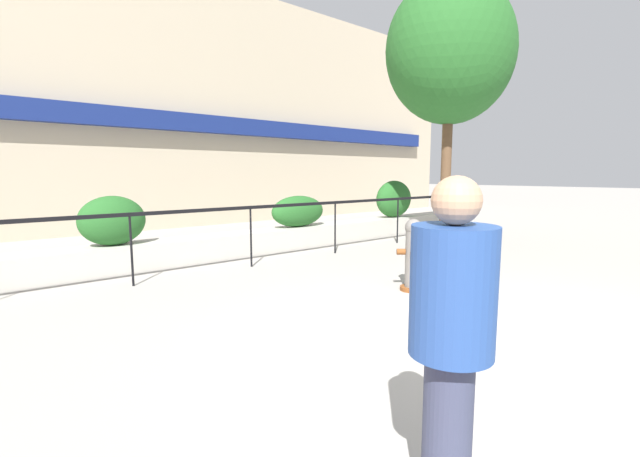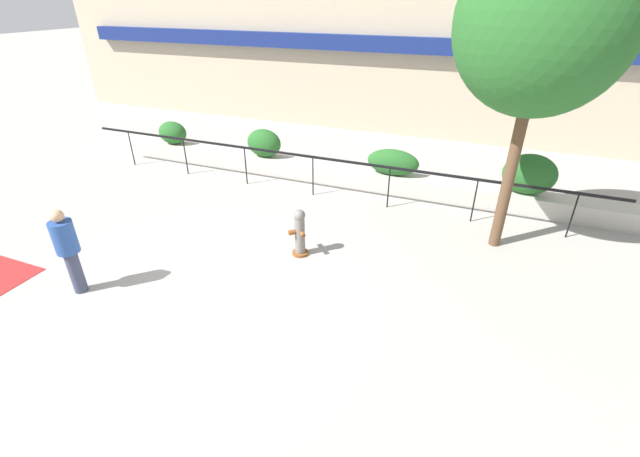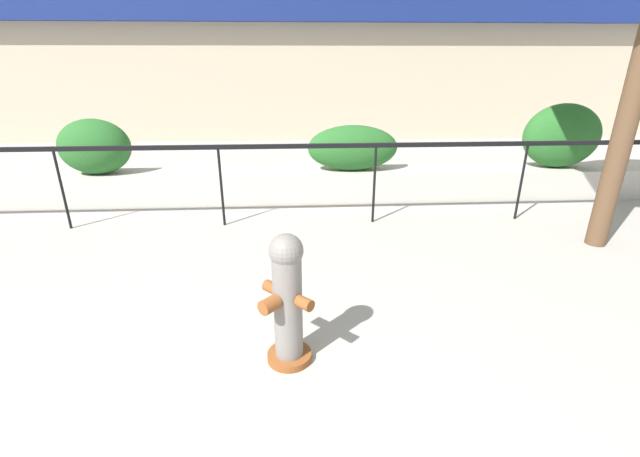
# 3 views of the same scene
# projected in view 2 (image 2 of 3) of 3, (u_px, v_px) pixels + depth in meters

# --- Properties ---
(ground_plane) EXTENTS (120.00, 120.00, 0.00)m
(ground_plane) POSITION_uv_depth(u_px,v_px,m) (214.00, 294.00, 8.15)
(ground_plane) COLOR #9E9991
(building_facade) EXTENTS (30.00, 1.36, 8.00)m
(building_facade) POSITION_uv_depth(u_px,v_px,m) (386.00, 24.00, 15.94)
(building_facade) COLOR tan
(building_facade) RESTS_ON ground
(planter_wall_low) EXTENTS (18.00, 0.70, 0.50)m
(planter_wall_low) POSITION_uv_depth(u_px,v_px,m) (327.00, 173.00, 12.90)
(planter_wall_low) COLOR #B7B2A8
(planter_wall_low) RESTS_ON ground
(fence_railing_segment) EXTENTS (15.00, 0.05, 1.15)m
(fence_railing_segment) POSITION_uv_depth(u_px,v_px,m) (313.00, 161.00, 11.63)
(fence_railing_segment) COLOR black
(fence_railing_segment) RESTS_ON ground
(hedge_bush_0) EXTENTS (1.01, 0.70, 0.75)m
(hedge_bush_0) POSITION_uv_depth(u_px,v_px,m) (173.00, 133.00, 14.42)
(hedge_bush_0) COLOR #235B23
(hedge_bush_0) RESTS_ON planter_wall_low
(hedge_bush_1) EXTENTS (1.11, 0.69, 0.86)m
(hedge_bush_1) POSITION_uv_depth(u_px,v_px,m) (264.00, 143.00, 13.25)
(hedge_bush_1) COLOR #235B23
(hedge_bush_1) RESTS_ON planter_wall_low
(hedge_bush_2) EXTENTS (1.46, 0.58, 0.73)m
(hedge_bush_2) POSITION_uv_depth(u_px,v_px,m) (393.00, 162.00, 11.96)
(hedge_bush_2) COLOR #235B23
(hedge_bush_2) RESTS_ON planter_wall_low
(hedge_bush_3) EXTENTS (1.30, 0.70, 1.05)m
(hedge_bush_3) POSITION_uv_depth(u_px,v_px,m) (530.00, 174.00, 10.74)
(hedge_bush_3) COLOR #235B23
(hedge_bush_3) RESTS_ON planter_wall_low
(fire_hydrant) EXTENTS (0.50, 0.50, 1.08)m
(fire_hydrant) POSITION_uv_depth(u_px,v_px,m) (300.00, 232.00, 9.12)
(fire_hydrant) COLOR brown
(fire_hydrant) RESTS_ON ground
(street_tree) EXTENTS (3.16, 2.84, 6.22)m
(street_tree) POSITION_uv_depth(u_px,v_px,m) (544.00, 24.00, 7.55)
(street_tree) COLOR brown
(street_tree) RESTS_ON ground
(pedestrian) EXTENTS (0.52, 0.52, 1.73)m
(pedestrian) POSITION_uv_depth(u_px,v_px,m) (67.00, 247.00, 7.76)
(pedestrian) COLOR #383D56
(pedestrian) RESTS_ON ground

